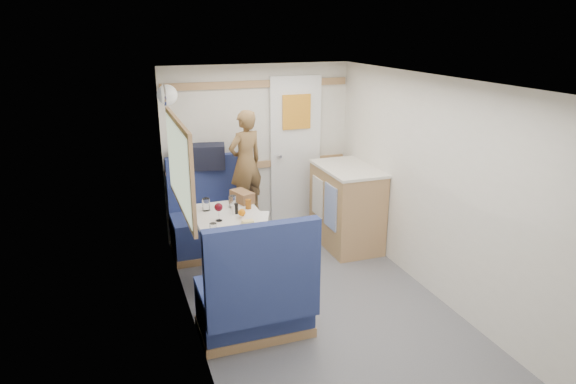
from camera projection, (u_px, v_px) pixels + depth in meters
name	position (u px, v px, depth m)	size (l,w,h in m)	color
floor	(336.00, 329.00, 4.27)	(4.50, 4.50, 0.00)	#515156
ceiling	(345.00, 85.00, 3.65)	(4.50, 4.50, 0.00)	silver
wall_back	(258.00, 152.00, 5.98)	(2.20, 0.02, 2.00)	silver
wall_left	(198.00, 235.00, 3.61)	(0.02, 4.50, 2.00)	silver
wall_right	(459.00, 201.00, 4.31)	(0.02, 4.50, 2.00)	silver
oak_trim_low	(259.00, 165.00, 6.00)	(2.15, 0.02, 0.08)	#A07B48
oak_trim_high	(258.00, 84.00, 5.72)	(2.15, 0.02, 0.08)	#A07B48
side_window	(179.00, 165.00, 4.44)	(0.04, 1.30, 0.72)	#93A087
rear_door	(295.00, 152.00, 6.10)	(0.62, 0.12, 1.86)	white
dinette_table	(230.00, 232.00, 4.78)	(0.62, 0.92, 0.72)	white
bench_far	(213.00, 226.00, 5.64)	(0.90, 0.59, 1.05)	navy
bench_near	(256.00, 302.00, 4.09)	(0.90, 0.59, 1.05)	navy
ledge	(206.00, 169.00, 5.69)	(0.90, 0.14, 0.04)	#A07B48
dome_light	(167.00, 95.00, 5.06)	(0.20, 0.20, 0.20)	white
galley_counter	(346.00, 206.00, 5.77)	(0.57, 0.92, 0.92)	#A07B48
person	(246.00, 163.00, 5.46)	(0.41, 0.27, 1.12)	brown
duffel_bag	(200.00, 157.00, 5.63)	(0.54, 0.26, 0.26)	black
tray	(255.00, 218.00, 4.69)	(0.24, 0.31, 0.02)	white
orange_fruit	(242.00, 213.00, 4.69)	(0.07, 0.07, 0.07)	orange
cheese_block	(248.00, 222.00, 4.51)	(0.10, 0.06, 0.03)	#E1CC82
wine_glass	(219.00, 208.00, 4.60)	(0.08, 0.08, 0.17)	white
tumbler_left	(213.00, 229.00, 4.31)	(0.06, 0.06, 0.10)	white
tumbler_mid	(206.00, 204.00, 4.88)	(0.07, 0.07, 0.12)	silver
tumbler_right	(232.00, 202.00, 4.97)	(0.07, 0.07, 0.12)	white
beer_glass	(248.00, 204.00, 4.93)	(0.06, 0.06, 0.09)	#8B4C14
pepper_grinder	(236.00, 209.00, 4.80)	(0.04, 0.04, 0.10)	black
salt_grinder	(233.00, 210.00, 4.79)	(0.04, 0.04, 0.09)	white
bread_loaf	(242.00, 196.00, 5.13)	(0.14, 0.26, 0.11)	brown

